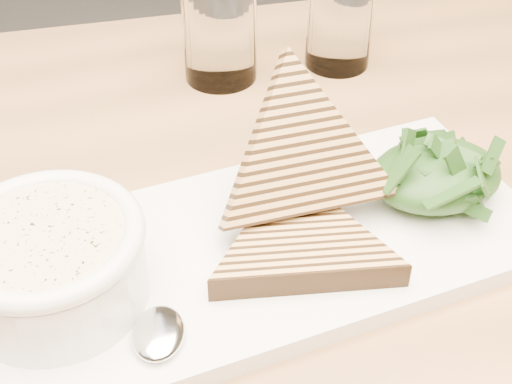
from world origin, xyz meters
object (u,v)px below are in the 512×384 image
object	(u,v)px
table_top	(397,228)
glass_far	(340,18)
platter	(264,249)
soup_bowl	(53,270)
glass_near	(219,27)

from	to	relation	value
table_top	glass_far	bearing A→B (deg)	79.12
platter	soup_bowl	world-z (taller)	soup_bowl
platter	glass_far	xyz separation A→B (m)	(0.17, 0.26, 0.05)
platter	glass_near	world-z (taller)	glass_near
table_top	soup_bowl	bearing A→B (deg)	-175.42
platter	soup_bowl	bearing A→B (deg)	-177.27
platter	soup_bowl	size ratio (longest dim) A/B	3.39
platter	glass_near	distance (m)	0.28
platter	glass_near	size ratio (longest dim) A/B	3.68
table_top	glass_far	size ratio (longest dim) A/B	11.53
glass_near	platter	bearing A→B (deg)	-99.18
glass_near	glass_far	distance (m)	0.13
glass_near	glass_far	xyz separation A→B (m)	(0.13, -0.01, -0.00)
soup_bowl	glass_far	xyz separation A→B (m)	(0.33, 0.27, 0.01)
glass_near	soup_bowl	bearing A→B (deg)	-125.28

